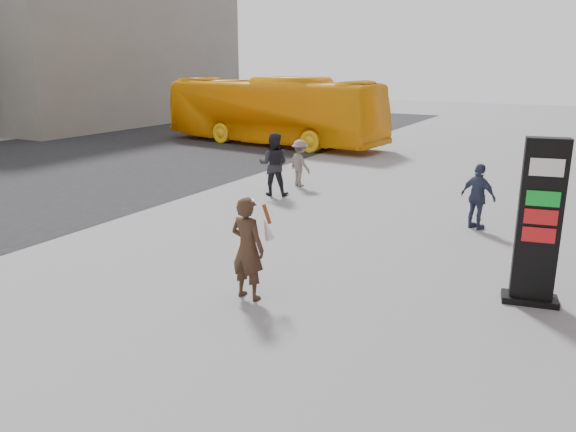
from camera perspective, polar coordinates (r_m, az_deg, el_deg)
The scene contains 9 objects.
ground at distance 10.34m, azimuth -6.16°, elevation -6.86°, with size 100.00×100.00×0.00m, color #9E9EA3.
road at distance 22.88m, azimuth -26.20°, elevation 4.01°, with size 16.00×60.00×0.01m, color black.
bg_building_far at distance 40.59m, azimuth -18.66°, elevation 16.20°, with size 10.00×18.00×10.00m, color gray.
info_pylon at distance 9.93m, azimuth 24.12°, elevation -0.68°, with size 0.95×0.60×2.77m.
woman at distance 9.42m, azimuth -4.09°, elevation -3.15°, with size 0.71×0.66×1.77m.
bus at distance 27.60m, azimuth -1.63°, elevation 10.63°, with size 2.69×11.52×3.21m, color #FFB30D.
pedestrian_a at distance 16.84m, azimuth -1.47°, elevation 5.27°, with size 0.91×0.71×1.88m, color black.
pedestrian_b at distance 18.16m, azimuth 1.23°, elevation 5.41°, with size 0.97×0.56×1.50m, color slate.
pedestrian_c at distance 14.13m, azimuth 18.76°, elevation 1.87°, with size 0.93×0.39×1.59m, color #313B55.
Camera 1 is at (5.55, -7.80, 3.90)m, focal length 35.00 mm.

